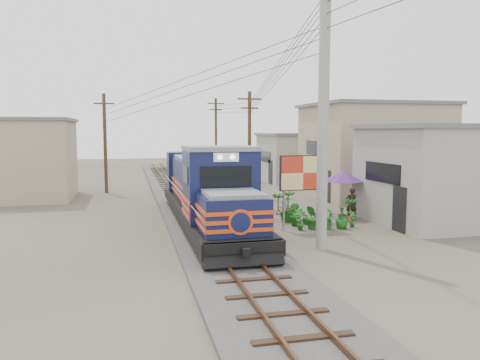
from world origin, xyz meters
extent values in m
plane|color=#473F35|center=(0.00, 0.00, 0.00)|extent=(120.00, 120.00, 0.00)
cube|color=#595651|center=(0.00, 10.00, 0.08)|extent=(3.60, 70.00, 0.16)
cube|color=#51331E|center=(-0.54, 10.00, 0.26)|extent=(0.08, 70.00, 0.12)
cube|color=#51331E|center=(0.54, 10.00, 0.26)|extent=(0.08, 70.00, 0.12)
cube|color=black|center=(0.00, 4.60, 0.73)|extent=(2.67, 14.74, 0.51)
cube|color=black|center=(0.00, -0.01, 0.46)|extent=(2.03, 2.95, 0.60)
cube|color=black|center=(0.00, 9.20, 0.46)|extent=(2.03, 2.95, 0.60)
cube|color=#10153B|center=(0.00, -1.12, 1.52)|extent=(2.19, 2.21, 1.38)
cube|color=#10153B|center=(0.00, 1.19, 2.25)|extent=(2.62, 2.40, 2.86)
cube|color=slate|center=(0.00, 1.19, 3.73)|extent=(2.67, 2.51, 0.17)
cube|color=black|center=(0.00, -0.02, 2.76)|extent=(1.87, 0.06, 0.74)
cube|color=white|center=(0.00, -0.03, 3.45)|extent=(0.92, 0.06, 0.32)
cube|color=#10153B|center=(0.00, 6.90, 1.89)|extent=(2.08, 9.03, 2.12)
cube|color=slate|center=(0.00, 6.90, 2.99)|extent=(1.87, 9.03, 0.17)
cube|color=red|center=(0.00, 4.60, 1.24)|extent=(2.71, 14.74, 0.13)
cube|color=red|center=(0.00, 4.60, 1.52)|extent=(2.71, 14.74, 0.13)
cube|color=red|center=(0.00, 4.60, 1.79)|extent=(2.71, 14.74, 0.13)
cylinder|color=#9E9B93|center=(3.50, -0.50, 5.00)|extent=(0.40, 0.40, 10.00)
cylinder|color=#4C3826|center=(4.50, 14.00, 3.50)|extent=(0.24, 0.24, 7.00)
cube|color=#4C3826|center=(4.50, 14.00, 6.50)|extent=(1.60, 0.10, 0.10)
cube|color=#4C3826|center=(4.50, 14.00, 5.90)|extent=(1.20, 0.10, 0.10)
cylinder|color=#4C3826|center=(4.80, 28.00, 3.75)|extent=(0.24, 0.24, 7.50)
cube|color=#4C3826|center=(4.80, 28.00, 7.00)|extent=(1.60, 0.10, 0.10)
cube|color=#4C3826|center=(4.80, 28.00, 6.40)|extent=(1.20, 0.10, 0.10)
cylinder|color=#4C3826|center=(-5.00, 18.00, 3.50)|extent=(0.24, 0.24, 7.00)
cube|color=#4C3826|center=(-5.00, 18.00, 6.50)|extent=(1.60, 0.10, 0.10)
cube|color=#4C3826|center=(-5.00, 18.00, 5.90)|extent=(1.20, 0.10, 0.10)
cube|color=gray|center=(11.50, 3.00, 2.25)|extent=(7.00, 6.00, 4.50)
cube|color=slate|center=(11.50, 3.00, 4.60)|extent=(7.35, 6.30, 0.20)
cube|color=black|center=(7.98, 3.00, 2.48)|extent=(0.05, 3.00, 0.90)
cube|color=tan|center=(12.50, 12.00, 3.00)|extent=(8.00, 7.00, 6.00)
cube|color=slate|center=(12.50, 12.00, 6.10)|extent=(8.40, 7.35, 0.20)
cube|color=black|center=(8.48, 12.00, 3.30)|extent=(0.05, 3.50, 0.90)
cube|color=gray|center=(11.00, 22.00, 2.00)|extent=(6.00, 6.00, 4.00)
cube|color=slate|center=(11.00, 22.00, 4.10)|extent=(6.30, 6.30, 0.20)
cube|color=black|center=(7.98, 22.00, 2.20)|extent=(0.05, 3.00, 0.90)
cube|color=tan|center=(-10.00, 16.00, 2.50)|extent=(6.00, 6.00, 5.00)
cube|color=slate|center=(-10.00, 16.00, 5.10)|extent=(6.30, 6.30, 0.20)
cylinder|color=#99999E|center=(3.19, 2.92, 1.23)|extent=(0.10, 0.10, 2.45)
cylinder|color=#99999E|center=(4.95, 3.02, 1.23)|extent=(0.10, 0.10, 2.45)
cube|color=black|center=(4.07, 2.97, 2.55)|extent=(2.16, 0.25, 1.57)
cube|color=red|center=(4.07, 2.94, 2.55)|extent=(2.06, 0.21, 1.47)
cylinder|color=black|center=(7.27, 5.53, 0.05)|extent=(0.43, 0.43, 0.10)
cylinder|color=#99999E|center=(7.27, 5.53, 1.07)|extent=(0.05, 0.05, 2.14)
cone|color=#4D2369|center=(7.27, 5.53, 2.09)|extent=(2.17, 2.17, 0.54)
imported|color=black|center=(7.20, 4.43, 0.81)|extent=(0.60, 0.40, 1.63)
imported|color=#1C611B|center=(3.94, 2.86, 0.50)|extent=(0.63, 0.61, 1.00)
imported|color=#1C611B|center=(4.50, 2.85, 0.54)|extent=(0.57, 0.67, 1.09)
imported|color=#1C611B|center=(5.20, 2.75, 0.37)|extent=(0.83, 0.78, 0.74)
imported|color=#1C611B|center=(5.88, 2.74, 0.53)|extent=(0.67, 0.67, 1.06)
imported|color=#1C611B|center=(6.46, 2.88, 0.41)|extent=(0.51, 0.43, 0.82)
imported|color=#1C611B|center=(4.02, 3.85, 0.52)|extent=(0.60, 0.68, 1.04)
imported|color=#1C611B|center=(4.69, 4.06, 0.32)|extent=(0.76, 0.74, 0.64)
imported|color=#1C611B|center=(5.29, 3.78, 0.55)|extent=(0.82, 0.82, 1.10)
imported|color=#1C611B|center=(5.84, 3.97, 0.37)|extent=(0.47, 0.45, 0.74)
imported|color=#1C611B|center=(6.55, 3.98, 0.33)|extent=(0.46, 0.43, 0.66)
imported|color=#1C611B|center=(3.95, 4.86, 0.56)|extent=(1.13, 1.22, 1.13)
imported|color=#1C611B|center=(4.49, 4.97, 0.36)|extent=(0.49, 0.49, 0.72)
camera|label=1|loc=(-3.38, -16.39, 4.39)|focal=35.00mm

